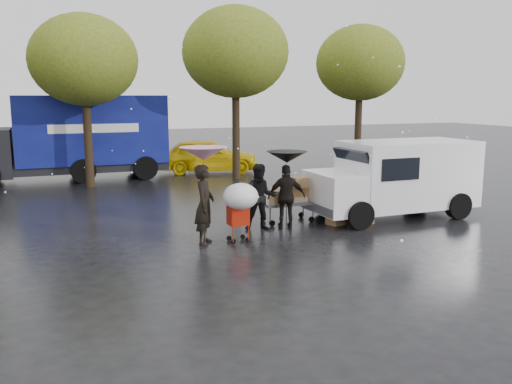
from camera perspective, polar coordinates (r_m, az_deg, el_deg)
name	(u,v)px	position (r m, az deg, el deg)	size (l,w,h in m)	color
ground	(279,242)	(13.19, 2.42, -5.26)	(90.00, 90.00, 0.00)	black
person_pink	(204,205)	(12.88, -5.45, -1.32)	(0.69, 0.46, 1.90)	black
person_middle	(261,197)	(14.16, 0.49, -0.55)	(0.85, 0.66, 1.75)	black
person_black	(287,197)	(14.38, 3.23, -0.49)	(1.00, 0.42, 1.71)	black
umbrella_pink	(204,154)	(12.70, -5.54, 4.05)	(1.13, 1.13, 2.32)	#4C4C4C
umbrella_black	(287,157)	(14.23, 3.27, 3.68)	(1.08, 1.08, 2.06)	#4C4C4C
vendor_cart	(290,196)	(15.15, 3.61, -0.44)	(1.52, 0.80, 1.27)	slate
shopping_cart	(240,200)	(12.83, -1.67, -0.82)	(0.84, 0.84, 1.46)	#B51D0A
white_van	(396,177)	(16.22, 14.55, 1.52)	(4.91, 2.18, 2.20)	white
blue_truck	(71,138)	(23.87, -18.89, 5.41)	(8.30, 2.60, 3.50)	#0C0F62
box_ground_near	(362,215)	(15.24, 11.08, -2.36)	(0.56, 0.45, 0.50)	#8F5C3E
box_ground_far	(337,217)	(15.08, 8.48, -2.64)	(0.50, 0.39, 0.39)	#8F5C3E
yellow_taxi	(207,155)	(24.98, -5.19, 3.87)	(1.86, 4.62, 1.58)	yellow
tree_row	(164,56)	(22.16, -9.63, 13.94)	(21.60, 4.40, 7.12)	black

